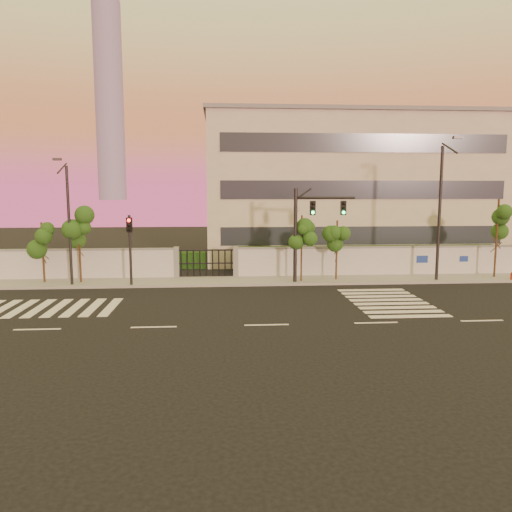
# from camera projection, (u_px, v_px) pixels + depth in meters

# --- Properties ---
(ground) EXTENTS (120.00, 120.00, 0.00)m
(ground) POSITION_uv_depth(u_px,v_px,m) (267.00, 325.00, 22.32)
(ground) COLOR black
(ground) RESTS_ON ground
(sidewalk) EXTENTS (60.00, 3.00, 0.15)m
(sidewalk) POSITION_uv_depth(u_px,v_px,m) (252.00, 281.00, 32.69)
(sidewalk) COLOR gray
(sidewalk) RESTS_ON ground
(perimeter_wall) EXTENTS (60.00, 0.36, 2.20)m
(perimeter_wall) POSITION_uv_depth(u_px,v_px,m) (252.00, 263.00, 34.05)
(perimeter_wall) COLOR #AEB1B5
(perimeter_wall) RESTS_ON ground
(hedge_row) EXTENTS (41.00, 4.25, 1.80)m
(hedge_row) POSITION_uv_depth(u_px,v_px,m) (264.00, 260.00, 36.87)
(hedge_row) COLOR black
(hedge_row) RESTS_ON ground
(institutional_building) EXTENTS (24.40, 12.40, 12.25)m
(institutional_building) POSITION_uv_depth(u_px,v_px,m) (345.00, 188.00, 43.88)
(institutional_building) COLOR #B4AD98
(institutional_building) RESTS_ON ground
(distant_skyscraper) EXTENTS (16.00, 16.00, 118.00)m
(distant_skyscraper) POSITION_uv_depth(u_px,v_px,m) (109.00, 91.00, 286.26)
(distant_skyscraper) COLOR slate
(distant_skyscraper) RESTS_ON ground
(road_markings) EXTENTS (57.00, 7.62, 0.02)m
(road_markings) POSITION_uv_depth(u_px,v_px,m) (230.00, 306.00, 25.92)
(road_markings) COLOR silver
(road_markings) RESTS_ON ground
(street_tree_b) EXTENTS (1.59, 1.27, 3.97)m
(street_tree_b) POSITION_uv_depth(u_px,v_px,m) (43.00, 239.00, 31.53)
(street_tree_b) COLOR #382314
(street_tree_b) RESTS_ON ground
(street_tree_c) EXTENTS (1.58, 1.26, 4.71)m
(street_tree_c) POSITION_uv_depth(u_px,v_px,m) (79.00, 230.00, 31.47)
(street_tree_c) COLOR #382314
(street_tree_c) RESTS_ON ground
(street_tree_d) EXTENTS (1.36, 1.09, 4.40)m
(street_tree_d) POSITION_uv_depth(u_px,v_px,m) (302.00, 233.00, 31.92)
(street_tree_d) COLOR #382314
(street_tree_d) RESTS_ON ground
(street_tree_e) EXTENTS (1.45, 1.15, 4.03)m
(street_tree_e) POSITION_uv_depth(u_px,v_px,m) (337.00, 237.00, 32.49)
(street_tree_e) COLOR #382314
(street_tree_e) RESTS_ON ground
(street_tree_f) EXTENTS (1.64, 1.31, 5.39)m
(street_tree_f) POSITION_uv_depth(u_px,v_px,m) (498.00, 220.00, 33.36)
(street_tree_f) COLOR #382314
(street_tree_f) RESTS_ON ground
(traffic_signal_main) EXTENTS (3.83, 0.87, 6.09)m
(traffic_signal_main) POSITION_uv_depth(u_px,v_px,m) (307.00, 224.00, 31.58)
(traffic_signal_main) COLOR black
(traffic_signal_main) RESTS_ON ground
(traffic_signal_secondary) EXTENTS (0.35, 0.34, 4.47)m
(traffic_signal_secondary) POSITION_uv_depth(u_px,v_px,m) (130.00, 242.00, 30.60)
(traffic_signal_secondary) COLOR black
(traffic_signal_secondary) RESTS_ON ground
(streetlight_west) EXTENTS (0.47, 1.88, 7.81)m
(streetlight_west) POSITION_uv_depth(u_px,v_px,m) (68.00, 219.00, 30.41)
(streetlight_west) COLOR black
(streetlight_west) RESTS_ON ground
(streetlight_east) EXTENTS (0.55, 2.21, 9.17)m
(streetlight_east) POSITION_uv_depth(u_px,v_px,m) (441.00, 206.00, 31.89)
(streetlight_east) COLOR black
(streetlight_east) RESTS_ON ground
(fire_hydrant) EXTENTS (0.27, 0.25, 0.68)m
(fire_hydrant) POSITION_uv_depth(u_px,v_px,m) (512.00, 277.00, 32.63)
(fire_hydrant) COLOR #AC210B
(fire_hydrant) RESTS_ON ground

